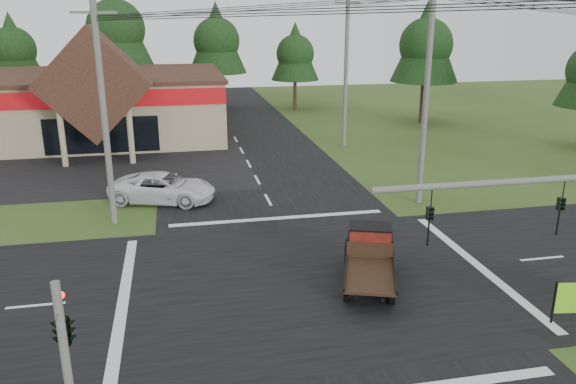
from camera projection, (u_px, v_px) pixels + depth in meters
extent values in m
plane|color=#324318|center=(311.00, 280.00, 21.68)|extent=(120.00, 120.00, 0.00)
cube|color=black|center=(311.00, 280.00, 21.68)|extent=(12.00, 120.00, 0.02)
cube|color=black|center=(311.00, 280.00, 21.68)|extent=(120.00, 12.00, 0.02)
cube|color=black|center=(35.00, 171.00, 36.76)|extent=(28.00, 14.00, 0.02)
cube|color=tan|center=(35.00, 108.00, 45.89)|extent=(30.00, 15.00, 5.00)
cube|color=#351D15|center=(30.00, 76.00, 45.12)|extent=(30.40, 15.40, 0.30)
cube|color=#A40C11|center=(7.00, 102.00, 38.36)|extent=(30.00, 0.12, 1.20)
cube|color=#351D15|center=(95.00, 84.00, 38.25)|extent=(7.78, 4.00, 7.78)
cylinder|color=tan|center=(62.00, 137.00, 37.24)|extent=(0.40, 0.40, 4.00)
cylinder|color=tan|center=(131.00, 135.00, 38.08)|extent=(0.40, 0.40, 4.00)
cube|color=black|center=(102.00, 135.00, 40.32)|extent=(8.00, 0.08, 2.60)
cylinder|color=#595651|center=(529.00, 181.00, 13.52)|extent=(8.00, 0.16, 0.16)
imported|color=black|center=(560.00, 217.00, 14.02)|extent=(0.16, 0.20, 1.00)
imported|color=black|center=(429.00, 227.00, 13.35)|extent=(0.16, 0.20, 1.00)
cylinder|color=#595651|center=(67.00, 371.00, 12.58)|extent=(0.20, 0.20, 4.40)
imported|color=black|center=(61.00, 307.00, 12.32)|extent=(0.53, 2.48, 1.00)
sphere|color=#FF0C0C|center=(61.00, 295.00, 12.40)|extent=(0.18, 0.18, 0.18)
cylinder|color=#595651|center=(104.00, 117.00, 26.04)|extent=(0.30, 0.30, 10.50)
cube|color=#595651|center=(94.00, 12.00, 24.63)|extent=(2.00, 0.12, 0.12)
cylinder|color=#595651|center=(426.00, 97.00, 28.93)|extent=(0.30, 0.30, 11.50)
cylinder|color=#595651|center=(346.00, 73.00, 42.05)|extent=(0.30, 0.30, 11.20)
cube|color=#595651|center=(348.00, 3.00, 40.53)|extent=(2.00, 0.12, 0.12)
cylinder|color=#332316|center=(20.00, 98.00, 56.57)|extent=(0.36, 0.36, 3.50)
cone|color=black|center=(12.00, 46.00, 55.03)|extent=(5.60, 5.60, 6.60)
sphere|color=black|center=(13.00, 49.00, 55.13)|extent=(4.40, 4.40, 4.40)
cylinder|color=#332316|center=(121.00, 91.00, 57.37)|extent=(0.36, 0.36, 4.55)
cone|color=black|center=(115.00, 24.00, 55.38)|extent=(7.28, 7.28, 8.58)
sphere|color=black|center=(116.00, 28.00, 55.50)|extent=(5.72, 5.72, 5.72)
cylinder|color=#332316|center=(218.00, 91.00, 60.31)|extent=(0.36, 0.36, 3.85)
cone|color=black|center=(216.00, 37.00, 58.63)|extent=(6.16, 6.16, 7.26)
sphere|color=black|center=(217.00, 41.00, 58.73)|extent=(4.84, 4.84, 4.84)
cylinder|color=#332316|center=(295.00, 95.00, 60.07)|extent=(0.36, 0.36, 3.15)
cone|color=black|center=(295.00, 51.00, 58.69)|extent=(5.04, 5.04, 5.94)
sphere|color=black|center=(295.00, 54.00, 58.78)|extent=(3.96, 3.96, 3.96)
cylinder|color=#332316|center=(422.00, 102.00, 52.53)|extent=(0.36, 0.36, 3.85)
cone|color=black|center=(426.00, 41.00, 50.85)|extent=(6.16, 6.16, 7.26)
sphere|color=black|center=(426.00, 45.00, 50.95)|extent=(4.84, 4.84, 4.84)
imported|color=white|center=(163.00, 188.00, 30.59)|extent=(6.20, 4.27, 1.57)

